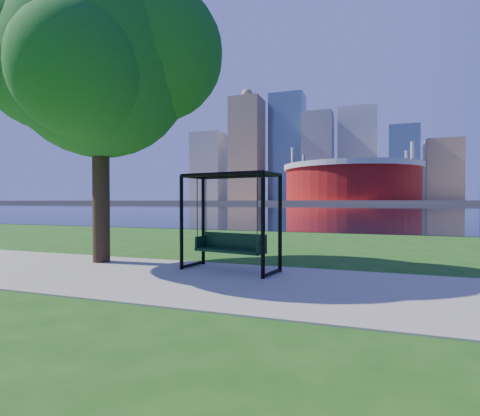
% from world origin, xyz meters
% --- Properties ---
extents(ground, '(900.00, 900.00, 0.00)m').
position_xyz_m(ground, '(0.00, 0.00, 0.00)').
color(ground, '#1E5114').
rests_on(ground, ground).
extents(path, '(120.00, 4.00, 0.03)m').
position_xyz_m(path, '(0.00, -0.50, 0.01)').
color(path, '#9E937F').
rests_on(path, ground).
extents(river, '(900.00, 180.00, 0.02)m').
position_xyz_m(river, '(0.00, 102.00, 0.01)').
color(river, black).
rests_on(river, ground).
extents(far_bank, '(900.00, 228.00, 2.00)m').
position_xyz_m(far_bank, '(0.00, 306.00, 1.00)').
color(far_bank, '#937F60').
rests_on(far_bank, ground).
extents(stadium, '(83.00, 83.00, 32.00)m').
position_xyz_m(stadium, '(-10.00, 235.00, 14.23)').
color(stadium, maroon).
rests_on(stadium, far_bank).
extents(skyline, '(392.00, 66.00, 96.50)m').
position_xyz_m(skyline, '(-4.27, 319.39, 35.89)').
color(skyline, gray).
rests_on(skyline, far_bank).
extents(swing, '(2.36, 1.35, 2.28)m').
position_xyz_m(swing, '(-0.60, 0.63, 1.10)').
color(swing, black).
rests_on(swing, ground).
extents(park_tree, '(6.17, 5.57, 7.66)m').
position_xyz_m(park_tree, '(-4.31, 0.68, 5.32)').
color(park_tree, black).
rests_on(park_tree, ground).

